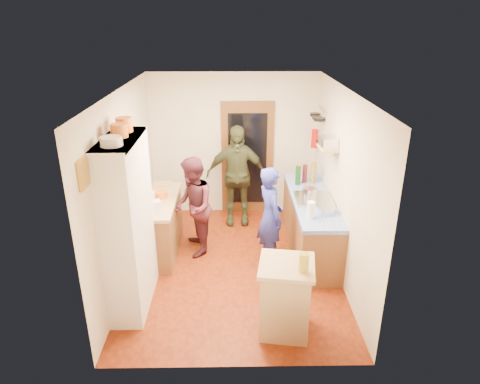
{
  "coord_description": "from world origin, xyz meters",
  "views": [
    {
      "loc": [
        -0.0,
        -5.51,
        3.48
      ],
      "look_at": [
        0.09,
        0.15,
        1.14
      ],
      "focal_mm": 32.0,
      "sensor_mm": 36.0,
      "label": 1
    }
  ],
  "objects_px": {
    "person_back": "(237,176)",
    "right_counter_base": "(310,225)",
    "hutch_body": "(129,225)",
    "person_left": "(195,206)",
    "person_hob": "(273,217)",
    "island_base": "(285,299)"
  },
  "relations": [
    {
      "from": "person_hob",
      "to": "person_back",
      "type": "xyz_separation_m",
      "value": [
        -0.51,
        1.39,
        0.13
      ]
    },
    {
      "from": "island_base",
      "to": "person_back",
      "type": "relative_size",
      "value": 0.48
    },
    {
      "from": "person_hob",
      "to": "person_left",
      "type": "height_order",
      "value": "person_left"
    },
    {
      "from": "island_base",
      "to": "person_hob",
      "type": "relative_size",
      "value": 0.56
    },
    {
      "from": "island_base",
      "to": "hutch_body",
      "type": "bearing_deg",
      "value": 162.06
    },
    {
      "from": "island_base",
      "to": "person_left",
      "type": "distance_m",
      "value": 2.25
    },
    {
      "from": "hutch_body",
      "to": "island_base",
      "type": "relative_size",
      "value": 2.56
    },
    {
      "from": "hutch_body",
      "to": "island_base",
      "type": "xyz_separation_m",
      "value": [
        1.89,
        -0.61,
        -0.67
      ]
    },
    {
      "from": "hutch_body",
      "to": "island_base",
      "type": "bearing_deg",
      "value": -17.94
    },
    {
      "from": "right_counter_base",
      "to": "island_base",
      "type": "bearing_deg",
      "value": -107.78
    },
    {
      "from": "hutch_body",
      "to": "person_back",
      "type": "distance_m",
      "value": 2.67
    },
    {
      "from": "person_hob",
      "to": "person_back",
      "type": "bearing_deg",
      "value": 1.78
    },
    {
      "from": "island_base",
      "to": "person_back",
      "type": "height_order",
      "value": "person_back"
    },
    {
      "from": "island_base",
      "to": "right_counter_base",
      "type": "bearing_deg",
      "value": 72.22
    },
    {
      "from": "island_base",
      "to": "person_back",
      "type": "distance_m",
      "value": 2.98
    },
    {
      "from": "hutch_body",
      "to": "right_counter_base",
      "type": "distance_m",
      "value": 2.9
    },
    {
      "from": "hutch_body",
      "to": "person_left",
      "type": "distance_m",
      "value": 1.48
    },
    {
      "from": "person_back",
      "to": "person_hob",
      "type": "bearing_deg",
      "value": -70.15
    },
    {
      "from": "right_counter_base",
      "to": "person_hob",
      "type": "bearing_deg",
      "value": -147.43
    },
    {
      "from": "person_left",
      "to": "person_hob",
      "type": "bearing_deg",
      "value": 62.82
    },
    {
      "from": "hutch_body",
      "to": "right_counter_base",
      "type": "height_order",
      "value": "hutch_body"
    },
    {
      "from": "person_back",
      "to": "right_counter_base",
      "type": "bearing_deg",
      "value": -40.85
    }
  ]
}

